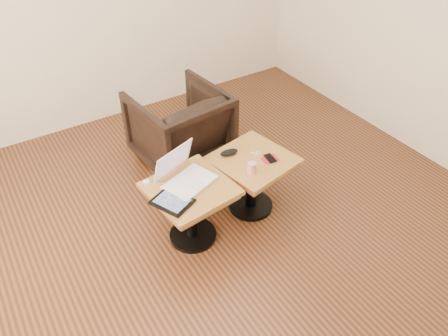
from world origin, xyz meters
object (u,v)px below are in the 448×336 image
striped_cup (252,168)px  armchair (180,127)px  side_table_left (191,200)px  side_table_right (252,171)px  laptop (185,175)px

striped_cup → armchair: armchair is taller
side_table_left → armchair: armchair is taller
striped_cup → side_table_right: bearing=50.7°
side_table_left → striped_cup: size_ratio=7.33×
side_table_right → striped_cup: striped_cup is taller
striped_cup → armchair: 1.05m
side_table_right → striped_cup: 0.24m
side_table_right → armchair: bearing=89.3°
laptop → striped_cup: size_ratio=5.17×
side_table_left → laptop: (0.00, 0.08, 0.17)m
laptop → side_table_right: bearing=-24.1°
armchair → side_table_left: bearing=60.7°
armchair → side_table_right: bearing=94.4°
side_table_right → armchair: 0.91m
armchair → striped_cup: bearing=87.3°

